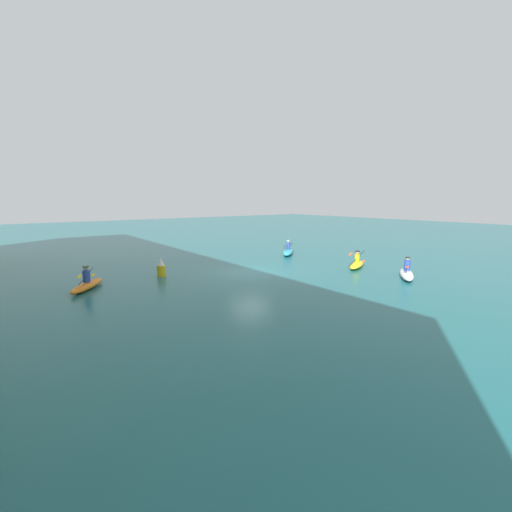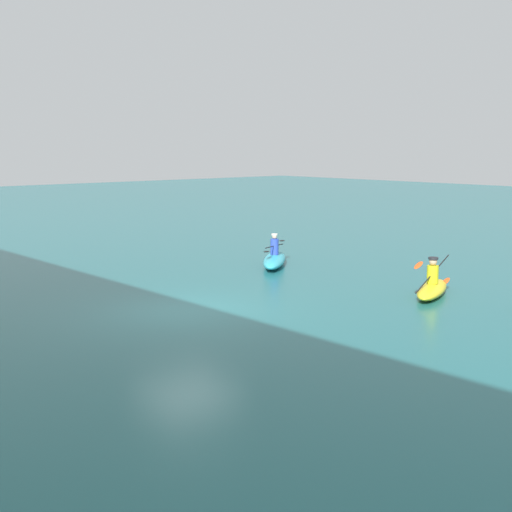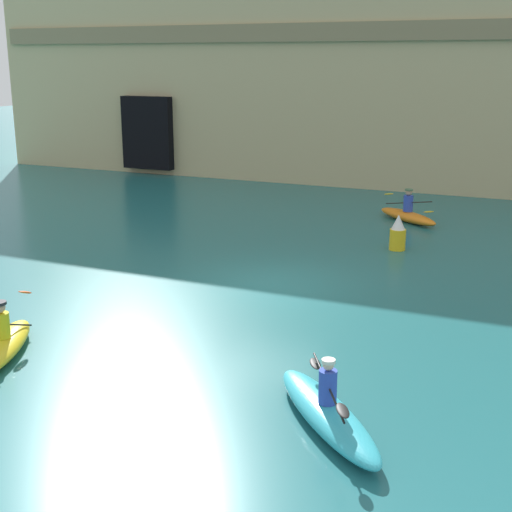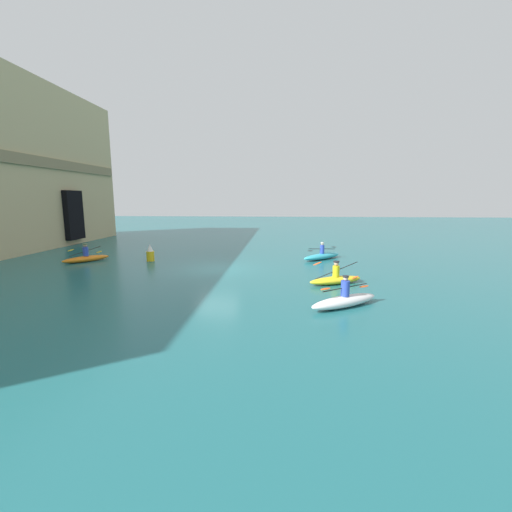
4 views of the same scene
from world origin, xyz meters
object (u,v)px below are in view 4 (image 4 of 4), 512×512
(kayak_cyan, at_px, (322,256))
(kayak_white, at_px, (345,300))
(kayak_orange, at_px, (86,258))
(marker_buoy, at_px, (150,253))
(kayak_yellow, at_px, (336,279))

(kayak_cyan, relative_size, kayak_white, 1.01)
(kayak_white, bearing_deg, kayak_cyan, 53.94)
(kayak_orange, bearing_deg, marker_buoy, 136.37)
(kayak_cyan, distance_m, kayak_orange, 15.85)
(kayak_yellow, relative_size, kayak_orange, 1.05)
(kayak_yellow, distance_m, marker_buoy, 12.65)
(kayak_white, height_order, marker_buoy, kayak_white)
(kayak_yellow, height_order, kayak_orange, kayak_orange)
(kayak_cyan, height_order, kayak_white, kayak_white)
(kayak_orange, bearing_deg, kayak_yellow, 111.25)
(kayak_yellow, bearing_deg, kayak_white, 61.23)
(kayak_cyan, relative_size, kayak_orange, 1.11)
(marker_buoy, bearing_deg, kayak_cyan, -82.49)
(marker_buoy, bearing_deg, kayak_yellow, -115.22)
(kayak_cyan, xyz_separation_m, kayak_white, (-10.54, 0.31, 0.02))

